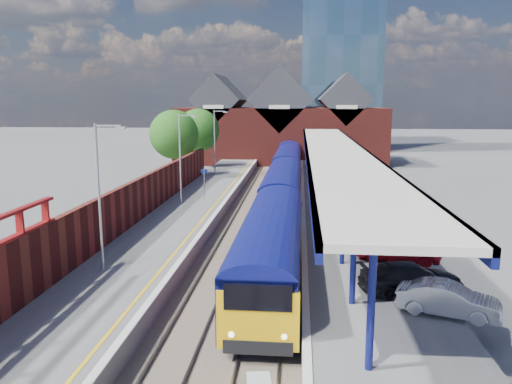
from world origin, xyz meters
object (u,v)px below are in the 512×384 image
train (286,172)px  platform_sign (204,179)px  parked_car_silver (448,299)px  parked_car_dark (411,278)px  parked_car_blue (373,209)px  parked_car_red (398,246)px  lamp_post_d (216,138)px  lamp_post_c (182,153)px  lamp_post_b (102,188)px

train → platform_sign: platform_sign is taller
parked_car_silver → parked_car_dark: size_ratio=0.85×
parked_car_silver → parked_car_blue: size_ratio=0.97×
train → platform_sign: size_ratio=26.37×
parked_car_red → parked_car_dark: 4.39m
train → parked_car_dark: train is taller
lamp_post_d → parked_car_red: 32.64m
platform_sign → parked_car_dark: 23.32m
lamp_post_d → lamp_post_c: bearing=-90.0°
platform_sign → parked_car_blue: size_ratio=0.64×
platform_sign → parked_car_silver: platform_sign is taller
parked_car_dark → lamp_post_d: bearing=11.4°
lamp_post_c → train: bearing=52.7°
train → parked_car_silver: bearing=-76.9°
lamp_post_d → platform_sign: bearing=-84.4°
lamp_post_b → parked_car_blue: (14.35, 12.59, -3.45)m
train → platform_sign: bearing=-128.0°
train → lamp_post_c: (-7.86, -10.32, 2.87)m
parked_car_blue → parked_car_red: bearing=-170.8°
platform_sign → parked_car_red: (12.86, -15.20, -0.96)m
train → parked_car_silver: (7.01, -30.11, -0.50)m
lamp_post_b → platform_sign: 18.20m
train → parked_car_dark: bearing=-77.6°
lamp_post_d → parked_car_blue: 24.38m
parked_car_red → lamp_post_c: bearing=60.2°
lamp_post_d → parked_car_dark: size_ratio=1.59×
lamp_post_d → parked_car_blue: lamp_post_d is taller
parked_car_dark → train: bearing=1.2°
lamp_post_b → parked_car_blue: size_ratio=1.80×
platform_sign → parked_car_red: 19.93m
lamp_post_c → lamp_post_d: size_ratio=1.00×
parked_car_red → platform_sign: bearing=53.3°
parked_car_silver → parked_car_dark: (-0.89, 2.20, 0.02)m
lamp_post_d → parked_car_blue: (14.35, -19.41, -3.45)m
parked_car_red → parked_car_dark: size_ratio=0.97×
train → parked_car_blue: train is taller
platform_sign → parked_car_blue: platform_sign is taller
train → lamp_post_b: 27.62m
train → parked_car_red: size_ratio=15.34×
train → parked_car_red: bearing=-74.9°
train → parked_car_dark: 28.58m
lamp_post_b → parked_car_red: size_ratio=1.63×
lamp_post_b → parked_car_red: lamp_post_b is taller
lamp_post_c → parked_car_red: (14.22, -13.20, -3.26)m
lamp_post_c → lamp_post_d: same height
lamp_post_d → parked_car_blue: bearing=-53.5°
train → lamp_post_b: size_ratio=9.42×
platform_sign → lamp_post_d: bearing=95.6°
train → parked_car_red: (6.36, -23.53, -0.39)m
lamp_post_c → parked_car_red: lamp_post_c is taller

